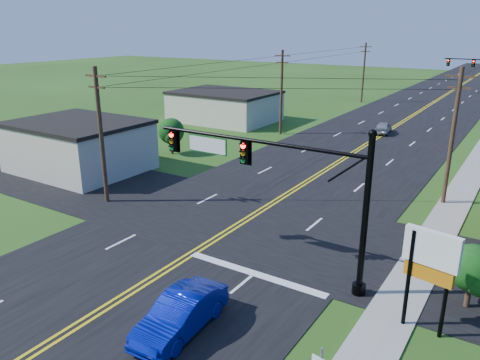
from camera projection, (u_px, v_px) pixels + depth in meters
The scene contains 16 objects.
ground at pixel (81, 321), 18.96m from camera, with size 260.00×260.00×0.00m, color #234413.
road_main at pixel (403, 121), 58.91m from camera, with size 16.00×220.00×0.04m, color black.
road_cross at pixel (241, 221), 28.54m from camera, with size 70.00×10.00×0.04m, color black.
signal_mast_main at pixel (273, 176), 21.64m from camera, with size 11.30×0.60×7.48m.
signal_mast_far at pixel (479, 68), 79.19m from camera, with size 10.98×0.60×7.48m.
cream_bldg_near at pixel (79, 146), 38.23m from camera, with size 10.20×8.20×4.10m.
cream_bldg_far at pixel (225, 106), 58.49m from camera, with size 12.20×9.20×3.70m.
utility_pole_left_a at pixel (101, 134), 30.35m from camera, with size 1.80×0.28×9.00m.
utility_pole_left_b at pixel (281, 91), 50.33m from camera, with size 1.80×0.28×9.00m.
utility_pole_left_c at pixel (364, 71), 71.90m from camera, with size 1.80×0.28×9.00m.
utility_pole_right_a at pixel (453, 135), 30.03m from camera, with size 1.80×0.28×9.00m.
shrub_corner at pixel (473, 268), 19.30m from camera, with size 2.00×2.00×2.86m.
tree_left at pixel (171, 131), 43.05m from camera, with size 2.40×2.40×3.37m.
blue_car at pixel (181, 315), 18.06m from camera, with size 1.61×4.62×1.52m, color #061395.
distant_car at pixel (383, 128), 51.77m from camera, with size 1.52×3.79×1.29m, color #A2A3A7.
pylon_sign at pixel (431, 260), 17.38m from camera, with size 2.08×0.66×4.24m.
Camera 1 is at (14.19, -10.16, 11.36)m, focal length 35.00 mm.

